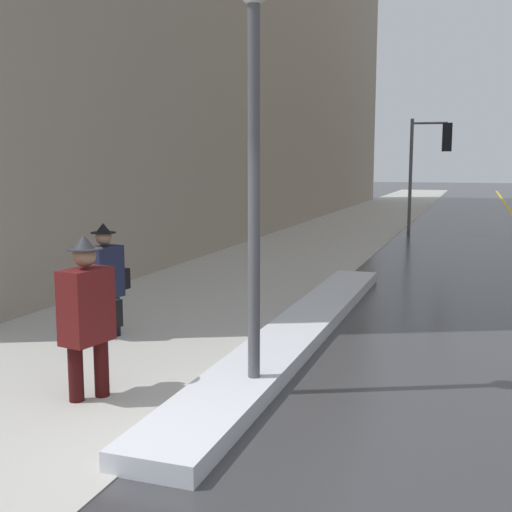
{
  "coord_description": "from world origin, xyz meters",
  "views": [
    {
      "loc": [
        2.41,
        -4.17,
        2.29
      ],
      "look_at": [
        -0.4,
        4.0,
        1.05
      ],
      "focal_mm": 45.0,
      "sensor_mm": 36.0,
      "label": 1
    }
  ],
  "objects_px": {
    "lamp_post": "(254,145)",
    "pedestrian_in_fedora": "(106,276)",
    "pedestrian_in_glasses": "(87,311)",
    "traffic_light_near": "(433,151)"
  },
  "relations": [
    {
      "from": "traffic_light_near",
      "to": "pedestrian_in_glasses",
      "type": "height_order",
      "value": "traffic_light_near"
    },
    {
      "from": "lamp_post",
      "to": "pedestrian_in_fedora",
      "type": "height_order",
      "value": "lamp_post"
    },
    {
      "from": "lamp_post",
      "to": "traffic_light_near",
      "type": "distance_m",
      "value": 15.84
    },
    {
      "from": "pedestrian_in_glasses",
      "to": "pedestrian_in_fedora",
      "type": "relative_size",
      "value": 1.06
    },
    {
      "from": "pedestrian_in_fedora",
      "to": "traffic_light_near",
      "type": "bearing_deg",
      "value": 178.49
    },
    {
      "from": "lamp_post",
      "to": "pedestrian_in_fedora",
      "type": "xyz_separation_m",
      "value": [
        -2.54,
        1.36,
        -1.63
      ]
    },
    {
      "from": "pedestrian_in_glasses",
      "to": "lamp_post",
      "type": "bearing_deg",
      "value": 125.02
    },
    {
      "from": "pedestrian_in_fedora",
      "to": "lamp_post",
      "type": "bearing_deg",
      "value": 72.64
    },
    {
      "from": "traffic_light_near",
      "to": "pedestrian_in_fedora",
      "type": "bearing_deg",
      "value": -107.01
    },
    {
      "from": "pedestrian_in_glasses",
      "to": "pedestrian_in_fedora",
      "type": "xyz_separation_m",
      "value": [
        -1.07,
        2.02,
        -0.05
      ]
    }
  ]
}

